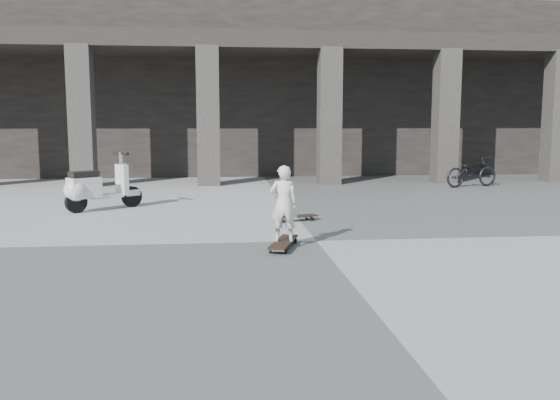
{
  "coord_description": "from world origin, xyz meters",
  "views": [
    {
      "loc": [
        -1.5,
        -8.97,
        1.84
      ],
      "look_at": [
        -0.57,
        0.02,
        0.65
      ],
      "focal_mm": 38.0,
      "sensor_mm": 36.0,
      "label": 1
    }
  ],
  "objects": [
    {
      "name": "child",
      "position": [
        -0.57,
        -0.48,
        0.66
      ],
      "size": [
        0.43,
        0.3,
        1.12
      ],
      "primitive_type": "imported",
      "rotation": [
        0.0,
        0.0,
        3.05
      ],
      "color": "beige",
      "rests_on": "longboard"
    },
    {
      "name": "colonnade",
      "position": [
        -0.0,
        13.77,
        3.03
      ],
      "size": [
        28.0,
        8.82,
        6.0
      ],
      "color": "black",
      "rests_on": "ground"
    },
    {
      "name": "bicycle",
      "position": [
        5.68,
        7.22,
        0.44
      ],
      "size": [
        1.78,
        1.01,
        0.89
      ],
      "primitive_type": "imported",
      "rotation": [
        0.0,
        0.0,
        1.83
      ],
      "color": "black",
      "rests_on": "ground"
    },
    {
      "name": "scooter",
      "position": [
        -4.14,
        3.56,
        0.48
      ],
      "size": [
        1.45,
        1.21,
        1.21
      ],
      "rotation": [
        0.0,
        0.0,
        0.67
      ],
      "color": "black",
      "rests_on": "ground"
    },
    {
      "name": "longboard",
      "position": [
        -0.57,
        -0.48,
        0.08
      ],
      "size": [
        0.56,
        1.09,
        0.11
      ],
      "rotation": [
        0.0,
        0.0,
        1.26
      ],
      "color": "black",
      "rests_on": "ground"
    },
    {
      "name": "skateboard_spare",
      "position": [
        -0.09,
        1.88,
        0.08
      ],
      "size": [
        0.89,
        0.48,
        0.1
      ],
      "rotation": [
        0.0,
        0.0,
        0.32
      ],
      "color": "black",
      "rests_on": "ground"
    },
    {
      "name": "ground",
      "position": [
        0.0,
        0.0,
        0.0
      ],
      "size": [
        90.0,
        90.0,
        0.0
      ],
      "primitive_type": "plane",
      "color": "#4E4E4B",
      "rests_on": "ground"
    }
  ]
}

